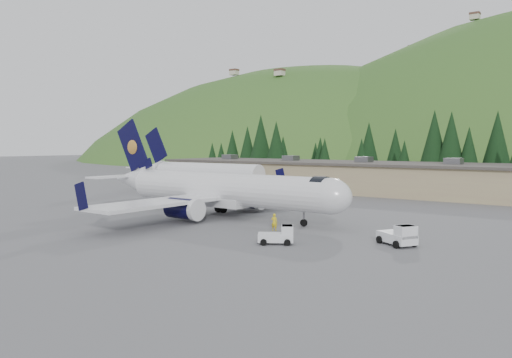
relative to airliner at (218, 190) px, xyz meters
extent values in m
plane|color=#58585D|center=(1.02, -0.02, -3.08)|extent=(600.00, 600.00, 0.00)
cylinder|color=white|center=(1.02, -0.02, 0.15)|extent=(26.69, 4.07, 3.58)
ellipsoid|color=white|center=(14.33, -0.27, 0.15)|extent=(4.71, 3.66, 3.58)
cylinder|color=black|center=(13.38, -0.25, 0.58)|extent=(1.39, 2.97, 2.95)
cone|color=white|center=(-15.15, 0.28, 0.53)|extent=(5.77, 3.68, 3.58)
cube|color=white|center=(0.07, 0.00, -1.35)|extent=(7.66, 3.18, 0.95)
cube|color=white|center=(-0.88, 0.02, -0.80)|extent=(5.83, 32.42, 0.33)
cube|color=black|center=(-2.01, 16.21, 0.44)|extent=(1.93, 0.18, 2.73)
cube|color=black|center=(-2.61, -16.12, 0.44)|extent=(1.93, 0.18, 2.73)
cylinder|color=black|center=(0.17, 5.51, -1.60)|extent=(4.03, 2.26, 2.19)
cylinder|color=white|center=(1.98, 5.48, -1.60)|extent=(0.61, 2.33, 2.32)
cube|color=white|center=(0.17, 5.51, -1.08)|extent=(2.10, 0.28, 0.86)
cylinder|color=black|center=(-0.04, -5.52, -1.60)|extent=(4.03, 2.26, 2.19)
cylinder|color=white|center=(1.77, -5.55, -1.60)|extent=(0.61, 2.33, 2.32)
cube|color=white|center=(-0.04, -5.52, -1.08)|extent=(2.10, 0.28, 0.86)
cube|color=black|center=(-14.95, 0.28, 4.99)|extent=(5.88, 0.39, 6.98)
ellipsoid|color=gold|center=(-14.76, 0.46, 4.80)|extent=(1.89, 0.21, 1.88)
ellipsoid|color=gold|center=(-14.77, 0.08, 4.80)|extent=(1.89, 0.21, 1.88)
cube|color=black|center=(-12.48, 0.23, 2.51)|extent=(2.63, 0.29, 1.89)
cube|color=white|center=(-15.62, 0.29, 1.01)|extent=(2.69, 11.93, 0.21)
cylinder|color=slate|center=(11.48, -0.21, -2.22)|extent=(0.19, 0.19, 1.71)
cylinder|color=black|center=(11.48, -0.21, -2.72)|extent=(0.73, 0.28, 0.72)
cylinder|color=slate|center=(-1.79, 2.60, -2.13)|extent=(0.23, 0.23, 1.90)
cylinder|color=black|center=(-1.41, 2.59, -2.56)|extent=(1.05, 0.35, 1.05)
cylinder|color=black|center=(-2.17, 2.61, -2.56)|extent=(1.05, 0.35, 1.05)
cylinder|color=slate|center=(-1.88, -2.53, -2.13)|extent=(0.23, 0.23, 1.90)
cylinder|color=black|center=(-1.50, -2.54, -2.56)|extent=(1.05, 0.35, 1.05)
cylinder|color=black|center=(-2.26, -2.53, -2.56)|extent=(1.05, 0.35, 1.05)
cylinder|color=white|center=(-20.98, 21.98, 0.12)|extent=(22.00, 3.60, 3.60)
cone|color=white|center=(-34.98, 21.98, 0.32)|extent=(5.00, 3.60, 3.60)
cube|color=black|center=(-33.98, 21.98, 4.92)|extent=(5.82, 0.28, 6.89)
cube|color=white|center=(-34.98, 21.98, 0.92)|extent=(2.40, 11.00, 0.20)
cube|color=white|center=(14.09, -9.24, -2.55)|extent=(3.23, 2.79, 0.68)
cube|color=white|center=(14.90, -8.71, -1.97)|extent=(1.55, 1.66, 0.87)
cube|color=black|center=(14.90, -8.71, -1.58)|extent=(1.41, 1.53, 0.10)
cylinder|color=black|center=(14.48, -8.06, -2.81)|extent=(0.57, 0.47, 0.54)
cylinder|color=black|center=(15.32, -9.36, -2.81)|extent=(0.57, 0.47, 0.54)
cylinder|color=black|center=(12.86, -9.11, -2.81)|extent=(0.57, 0.47, 0.54)
cylinder|color=black|center=(13.69, -10.41, -2.81)|extent=(0.57, 0.47, 0.54)
cube|color=white|center=(22.40, -3.80, -2.47)|extent=(3.71, 3.18, 0.78)
cube|color=white|center=(23.34, -4.39, -1.80)|extent=(1.77, 1.91, 1.00)
cube|color=black|center=(23.34, -4.39, -1.36)|extent=(1.61, 1.75, 0.11)
cylinder|color=black|center=(23.81, -3.64, -2.77)|extent=(0.66, 0.54, 0.62)
cylinder|color=black|center=(22.87, -5.15, -2.77)|extent=(0.66, 0.54, 0.62)
cylinder|color=black|center=(21.93, -2.46, -2.77)|extent=(0.66, 0.54, 0.62)
cylinder|color=black|center=(20.98, -3.97, -2.77)|extent=(0.66, 0.54, 0.62)
cube|color=tan|center=(-3.98, 37.98, -0.68)|extent=(70.00, 16.00, 4.80)
cube|color=#47423D|center=(-3.98, 37.98, 1.87)|extent=(71.00, 17.00, 0.40)
cube|color=slate|center=(-28.98, 37.98, 2.52)|extent=(2.50, 2.50, 1.00)
cube|color=slate|center=(-13.98, 37.98, 2.52)|extent=(2.50, 2.50, 1.00)
cube|color=slate|center=(1.02, 37.98, 2.52)|extent=(2.50, 2.50, 1.00)
cube|color=slate|center=(16.02, 37.98, 2.52)|extent=(2.50, 2.50, 1.00)
imported|color=yellow|center=(10.51, -4.09, -2.25)|extent=(0.70, 0.56, 1.67)
cone|color=black|center=(-59.38, 67.28, 1.91)|extent=(3.66, 3.66, 7.49)
cone|color=black|center=(-54.81, 65.90, 1.92)|extent=(3.66, 3.66, 7.50)
cone|color=black|center=(-50.65, 65.81, 3.89)|extent=(5.11, 5.11, 10.45)
cone|color=black|center=(-45.34, 65.78, 4.46)|extent=(5.53, 5.53, 11.31)
cone|color=black|center=(-42.42, 66.46, 3.24)|extent=(4.63, 4.63, 9.48)
cone|color=black|center=(-36.40, 59.52, 5.89)|extent=(6.58, 6.58, 13.45)
cone|color=black|center=(-34.12, 66.35, 2.87)|extent=(4.36, 4.36, 8.92)
cone|color=black|center=(-29.60, 56.34, 4.80)|extent=(5.78, 5.78, 11.82)
cone|color=black|center=(-23.60, 64.80, 1.90)|extent=(3.65, 3.65, 7.47)
cone|color=black|center=(-19.49, 59.70, 2.60)|extent=(4.17, 4.17, 8.52)
cone|color=black|center=(-16.67, 56.60, 2.44)|extent=(4.05, 4.05, 8.28)
cone|color=black|center=(-11.01, 67.85, 4.63)|extent=(5.65, 5.65, 11.56)
cone|color=black|center=(-8.41, 57.99, 2.38)|extent=(4.01, 4.01, 8.19)
cone|color=black|center=(-3.56, 65.22, 3.64)|extent=(4.92, 4.92, 10.07)
cone|color=black|center=(0.59, 59.36, 2.13)|extent=(3.82, 3.82, 7.82)
cone|color=black|center=(6.61, 59.47, 5.60)|extent=(6.36, 6.36, 13.01)
cone|color=black|center=(10.03, 59.02, 5.37)|extent=(6.20, 6.20, 12.67)
cone|color=black|center=(13.36, 59.10, 3.60)|extent=(4.90, 4.90, 10.02)
cone|color=black|center=(17.81, 61.95, 5.36)|extent=(6.19, 6.19, 12.66)
ellipsoid|color=#22511E|center=(-88.98, 169.98, -78.08)|extent=(336.00, 240.00, 240.00)
camera|label=1|loc=(36.83, -43.27, 5.18)|focal=35.00mm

